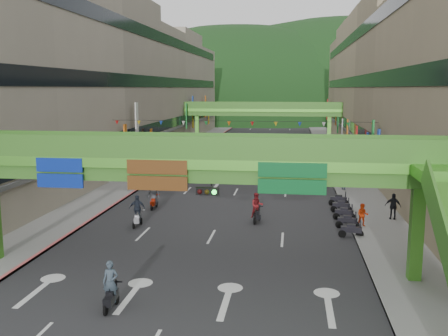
# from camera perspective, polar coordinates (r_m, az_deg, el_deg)

# --- Properties ---
(ground) EXTENTS (320.00, 320.00, 0.00)m
(ground) POSITION_cam_1_polar(r_m,az_deg,el_deg) (21.13, -6.91, -17.31)
(ground) COLOR black
(ground) RESTS_ON ground
(road_slab) EXTENTS (18.00, 140.00, 0.02)m
(road_slab) POSITION_cam_1_polar(r_m,az_deg,el_deg) (69.09, 3.58, 1.32)
(road_slab) COLOR #28282B
(road_slab) RESTS_ON ground
(sidewalk_left) EXTENTS (4.00, 140.00, 0.15)m
(sidewalk_left) POSITION_cam_1_polar(r_m,az_deg,el_deg) (70.72, -5.34, 1.53)
(sidewalk_left) COLOR gray
(sidewalk_left) RESTS_ON ground
(sidewalk_right) EXTENTS (4.00, 140.00, 0.15)m
(sidewalk_right) POSITION_cam_1_polar(r_m,az_deg,el_deg) (69.17, 12.71, 1.17)
(sidewalk_right) COLOR gray
(sidewalk_right) RESTS_ON ground
(curb_left) EXTENTS (0.20, 140.00, 0.18)m
(curb_left) POSITION_cam_1_polar(r_m,az_deg,el_deg) (70.32, -3.84, 1.52)
(curb_left) COLOR #CC5959
(curb_left) RESTS_ON ground
(curb_right) EXTENTS (0.20, 140.00, 0.18)m
(curb_right) POSITION_cam_1_polar(r_m,az_deg,el_deg) (69.03, 11.14, 1.22)
(curb_right) COLOR gray
(curb_right) RESTS_ON ground
(building_row_left) EXTENTS (12.80, 95.00, 19.00)m
(building_row_left) POSITION_cam_1_polar(r_m,az_deg,el_deg) (72.32, -11.66, 9.01)
(building_row_left) COLOR #9E937F
(building_row_left) RESTS_ON ground
(building_row_right) EXTENTS (12.80, 95.00, 19.00)m
(building_row_right) POSITION_cam_1_polar(r_m,az_deg,el_deg) (69.69, 19.57, 8.67)
(building_row_right) COLOR gray
(building_row_right) RESTS_ON ground
(overpass_near) EXTENTS (28.00, 12.27, 7.10)m
(overpass_near) POSITION_cam_1_polar(r_m,az_deg,el_deg) (24.35, -1.83, -0.75)
(overpass_near) COLOR #4C9E2D
(overpass_near) RESTS_ON ground
(overpass_far) EXTENTS (28.00, 2.20, 7.10)m
(overpass_far) POSITION_cam_1_polar(r_m,az_deg,el_deg) (83.51, 4.38, 6.37)
(overpass_far) COLOR #4C9E2D
(overpass_far) RESTS_ON ground
(hill_left) EXTENTS (168.00, 140.00, 112.00)m
(hill_left) POSITION_cam_1_polar(r_m,az_deg,el_deg) (179.63, 1.37, 6.14)
(hill_left) COLOR #1C4419
(hill_left) RESTS_ON ground
(hill_right) EXTENTS (208.00, 176.00, 128.00)m
(hill_right) POSITION_cam_1_polar(r_m,az_deg,el_deg) (199.51, 13.59, 6.18)
(hill_right) COLOR #1C4419
(hill_right) RESTS_ON ground
(bunting_string) EXTENTS (26.00, 0.36, 0.47)m
(bunting_string) POSITION_cam_1_polar(r_m,az_deg,el_deg) (48.64, 1.91, 5.09)
(bunting_string) COLOR black
(bunting_string) RESTS_ON ground
(scooter_rider_near) EXTENTS (0.69, 1.60, 2.17)m
(scooter_rider_near) POSITION_cam_1_polar(r_m,az_deg,el_deg) (22.30, -12.82, -13.12)
(scooter_rider_near) COLOR black
(scooter_rider_near) RESTS_ON ground
(scooter_rider_mid) EXTENTS (1.00, 1.58, 2.14)m
(scooter_rider_mid) POSITION_cam_1_polar(r_m,az_deg,el_deg) (35.16, 3.78, -4.50)
(scooter_rider_mid) COLOR black
(scooter_rider_mid) RESTS_ON ground
(scooter_rider_left) EXTENTS (1.16, 1.59, 2.21)m
(scooter_rider_left) POSITION_cam_1_polar(r_m,az_deg,el_deg) (34.58, -9.90, -4.83)
(scooter_rider_left) COLOR gray
(scooter_rider_left) RESTS_ON ground
(scooter_rider_far) EXTENTS (0.93, 1.60, 2.17)m
(scooter_rider_far) POSITION_cam_1_polar(r_m,az_deg,el_deg) (39.39, -8.03, -3.09)
(scooter_rider_far) COLOR maroon
(scooter_rider_far) RESTS_ON ground
(parked_scooter_row) EXTENTS (1.60, 9.39, 1.08)m
(parked_scooter_row) POSITION_cam_1_polar(r_m,az_deg,el_deg) (36.98, 13.57, -4.99)
(parked_scooter_row) COLOR black
(parked_scooter_row) RESTS_ON ground
(car_silver) EXTENTS (1.42, 3.74, 1.22)m
(car_silver) POSITION_cam_1_polar(r_m,az_deg,el_deg) (56.54, -0.19, 0.20)
(car_silver) COLOR #A8A8AF
(car_silver) RESTS_ON ground
(car_yellow) EXTENTS (1.86, 4.12, 1.37)m
(car_yellow) POSITION_cam_1_polar(r_m,az_deg,el_deg) (79.10, 3.10, 2.81)
(car_yellow) COLOR yellow
(car_yellow) RESTS_ON ground
(pedestrian_red) EXTENTS (0.84, 0.71, 1.56)m
(pedestrian_red) POSITION_cam_1_polar(r_m,az_deg,el_deg) (35.04, 15.55, -5.43)
(pedestrian_red) COLOR #A92908
(pedestrian_red) RESTS_ON ground
(pedestrian_dark) EXTENTS (1.18, 0.79, 1.86)m
(pedestrian_dark) POSITION_cam_1_polar(r_m,az_deg,el_deg) (37.57, 18.74, -4.37)
(pedestrian_dark) COLOR black
(pedestrian_dark) RESTS_ON ground
(pedestrian_blue) EXTENTS (0.94, 0.76, 1.75)m
(pedestrian_blue) POSITION_cam_1_polar(r_m,az_deg,el_deg) (47.13, 13.55, -1.53)
(pedestrian_blue) COLOR #394260
(pedestrian_blue) RESTS_ON ground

